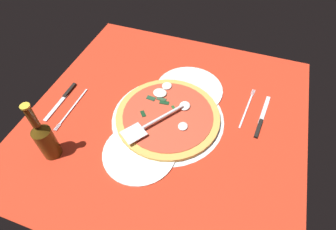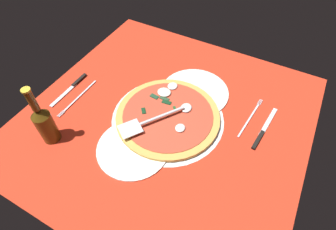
{
  "view_description": "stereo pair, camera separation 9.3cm",
  "coord_description": "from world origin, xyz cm",
  "views": [
    {
      "loc": [
        -56.45,
        -20.57,
        73.65
      ],
      "look_at": [
        0.13,
        -0.71,
        1.81
      ],
      "focal_mm": 28.72,
      "sensor_mm": 36.0,
      "label": 1
    },
    {
      "loc": [
        -52.67,
        -29.12,
        73.65
      ],
      "look_at": [
        0.13,
        -0.71,
        1.81
      ],
      "focal_mm": 28.72,
      "sensor_mm": 36.0,
      "label": 2
    }
  ],
  "objects": [
    {
      "name": "pizza_pan",
      "position": [
        0.13,
        -0.71,
        0.4
      ],
      "size": [
        39.37,
        39.37,
        0.81
      ],
      "primitive_type": "cylinder",
      "color": "silver",
      "rests_on": "ground_plane"
    },
    {
      "name": "ground_plane",
      "position": [
        0.0,
        0.0,
        -0.4
      ],
      "size": [
        94.93,
        94.93,
        0.8
      ],
      "primitive_type": "cube",
      "color": "red"
    },
    {
      "name": "pizza",
      "position": [
        0.37,
        -0.65,
        1.57
      ],
      "size": [
        36.32,
        36.32,
        2.59
      ],
      "color": "gold",
      "rests_on": "pizza_pan"
    },
    {
      "name": "dinner_plate_left",
      "position": [
        -16.53,
        3.05,
        0.5
      ],
      "size": [
        23.42,
        23.42,
        1.0
      ],
      "primitive_type": "cylinder",
      "color": "white",
      "rests_on": "ground_plane"
    },
    {
      "name": "place_setting_far",
      "position": [
        -5.99,
        36.48,
        0.36
      ],
      "size": [
        21.66,
        12.94,
        1.4
      ],
      "rotation": [
        0.0,
        0.0,
        3.14
      ],
      "color": "silver",
      "rests_on": "ground_plane"
    },
    {
      "name": "place_setting_near",
      "position": [
        11.73,
        -29.23,
        0.35
      ],
      "size": [
        22.67,
        15.12,
        1.4
      ],
      "rotation": [
        0.0,
        0.0,
        -0.11
      ],
      "color": "white",
      "rests_on": "ground_plane"
    },
    {
      "name": "pizza_server",
      "position": [
        -6.73,
        2.95,
        3.74
      ],
      "size": [
        21.27,
        16.26,
        1.0
      ],
      "rotation": [
        0.0,
        0.0,
        2.53
      ],
      "color": "silver",
      "rests_on": "pizza"
    },
    {
      "name": "beer_bottle",
      "position": [
        -25.63,
        28.89,
        8.34
      ],
      "size": [
        5.65,
        5.65,
        22.91
      ],
      "color": "#4F370E",
      "rests_on": "ground_plane"
    },
    {
      "name": "dinner_plate_right",
      "position": [
        15.96,
        -3.79,
        0.5
      ],
      "size": [
        25.71,
        25.71,
        1.0
      ],
      "primitive_type": "cylinder",
      "color": "white",
      "rests_on": "ground_plane"
    }
  ]
}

